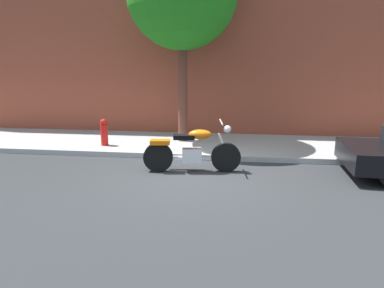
# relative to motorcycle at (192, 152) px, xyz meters

# --- Properties ---
(ground_plane) EXTENTS (60.00, 60.00, 0.00)m
(ground_plane) POSITION_rel_motorcycle_xyz_m (0.04, -0.28, -0.47)
(ground_plane) COLOR #303335
(sidewalk) EXTENTS (20.59, 2.86, 0.14)m
(sidewalk) POSITION_rel_motorcycle_xyz_m (0.04, 2.39, -0.40)
(sidewalk) COLOR #A6A6A6
(sidewalk) RESTS_ON ground
(building_facade) EXTENTS (20.59, 0.50, 8.15)m
(building_facade) POSITION_rel_motorcycle_xyz_m (0.04, 4.07, 3.60)
(building_facade) COLOR brown
(building_facade) RESTS_ON ground
(motorcycle) EXTENTS (2.23, 0.70, 1.17)m
(motorcycle) POSITION_rel_motorcycle_xyz_m (0.00, 0.00, 0.00)
(motorcycle) COLOR black
(motorcycle) RESTS_ON ground
(fire_hydrant) EXTENTS (0.20, 0.20, 0.91)m
(fire_hydrant) POSITION_rel_motorcycle_xyz_m (-2.74, 1.68, -0.01)
(fire_hydrant) COLOR red
(fire_hydrant) RESTS_ON ground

